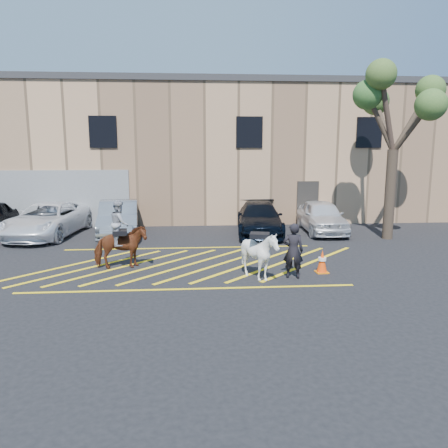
{
  "coord_description": "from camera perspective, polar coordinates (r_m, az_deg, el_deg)",
  "views": [
    {
      "loc": [
        0.13,
        -14.54,
        3.97
      ],
      "look_at": [
        1.25,
        0.2,
        1.3
      ],
      "focal_mm": 35.0,
      "sensor_mm": 36.0,
      "label": 1
    }
  ],
  "objects": [
    {
      "name": "saddled_white",
      "position": [
        13.04,
        4.65,
        -4.01
      ],
      "size": [
        1.52,
        1.63,
        1.52
      ],
      "color": "white",
      "rests_on": "ground"
    },
    {
      "name": "car_blue_suv",
      "position": [
        19.88,
        4.65,
        0.74
      ],
      "size": [
        2.43,
        5.02,
        1.41
      ],
      "primitive_type": "imported",
      "rotation": [
        0.0,
        0.0,
        -0.1
      ],
      "color": "black",
      "rests_on": "ground"
    },
    {
      "name": "hatching_zone",
      "position": [
        14.78,
        -4.71,
        -5.35
      ],
      "size": [
        12.6,
        5.12,
        0.01
      ],
      "color": "yellow",
      "rests_on": "ground"
    },
    {
      "name": "warehouse",
      "position": [
        26.53,
        -4.72,
        9.51
      ],
      "size": [
        32.42,
        10.2,
        7.3
      ],
      "color": "tan",
      "rests_on": "ground"
    },
    {
      "name": "handler",
      "position": [
        13.32,
        9.02,
        -3.47
      ],
      "size": [
        0.69,
        0.52,
        1.69
      ],
      "primitive_type": "imported",
      "rotation": [
        0.0,
        0.0,
        2.93
      ],
      "color": "black",
      "rests_on": "ground"
    },
    {
      "name": "car_white_pickup",
      "position": [
        20.76,
        -22.06,
        0.51
      ],
      "size": [
        3.11,
        5.56,
        1.47
      ],
      "primitive_type": "imported",
      "rotation": [
        0.0,
        0.0,
        -0.13
      ],
      "color": "white",
      "rests_on": "ground"
    },
    {
      "name": "car_white_suv",
      "position": [
        20.68,
        12.62,
        0.98
      ],
      "size": [
        1.9,
        4.37,
        1.47
      ],
      "primitive_type": "imported",
      "rotation": [
        0.0,
        0.0,
        -0.04
      ],
      "color": "white",
      "rests_on": "ground"
    },
    {
      "name": "traffic_cone",
      "position": [
        14.15,
        12.69,
        -4.77
      ],
      "size": [
        0.4,
        0.4,
        0.73
      ],
      "color": "orange",
      "rests_on": "ground"
    },
    {
      "name": "mounted_bay",
      "position": [
        14.53,
        -13.39,
        -2.22
      ],
      "size": [
        1.79,
        1.02,
        2.23
      ],
      "color": "maroon",
      "rests_on": "ground"
    },
    {
      "name": "car_silver_sedan",
      "position": [
        19.97,
        -13.57,
        0.73
      ],
      "size": [
        2.15,
        4.84,
        1.54
      ],
      "primitive_type": "imported",
      "rotation": [
        0.0,
        0.0,
        0.11
      ],
      "color": "gray",
      "rests_on": "ground"
    },
    {
      "name": "tree",
      "position": [
        19.82,
        21.54,
        14.53
      ],
      "size": [
        3.99,
        4.37,
        7.31
      ],
      "color": "#403527",
      "rests_on": "ground"
    },
    {
      "name": "ground",
      "position": [
        15.07,
        -4.7,
        -5.07
      ],
      "size": [
        90.0,
        90.0,
        0.0
      ],
      "primitive_type": "plane",
      "color": "black",
      "rests_on": "ground"
    }
  ]
}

